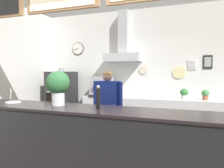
% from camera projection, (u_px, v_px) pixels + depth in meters
% --- Properties ---
extents(back_wall_assembly, '(5.61, 2.82, 3.08)m').
position_uv_depth(back_wall_assembly, '(142.00, 66.00, 5.20)').
color(back_wall_assembly, '#9E9E99').
rests_on(back_wall_assembly, ground_plane).
extents(service_counter, '(4.92, 0.61, 1.08)m').
position_uv_depth(service_counter, '(93.00, 152.00, 2.60)').
color(service_counter, black).
rests_on(service_counter, ground_plane).
extents(back_prep_counter, '(3.69, 0.64, 0.92)m').
position_uv_depth(back_prep_counter, '(160.00, 118.00, 4.90)').
color(back_prep_counter, silver).
rests_on(back_prep_counter, ground_plane).
extents(pizza_oven, '(0.65, 0.65, 1.62)m').
position_uv_depth(pizza_oven, '(62.00, 100.00, 5.65)').
color(pizza_oven, '#232326').
rests_on(pizza_oven, ground_plane).
extents(shop_worker, '(0.59, 0.27, 1.52)m').
position_uv_depth(shop_worker, '(108.00, 111.00, 3.92)').
color(shop_worker, '#232328').
rests_on(shop_worker, ground_plane).
extents(espresso_machine, '(0.48, 0.55, 0.48)m').
position_uv_depth(espresso_machine, '(102.00, 86.00, 5.34)').
color(espresso_machine, '#A3A5AD').
rests_on(espresso_machine, back_prep_counter).
extents(potted_sage, '(0.16, 0.16, 0.22)m').
position_uv_depth(potted_sage, '(205.00, 94.00, 4.56)').
color(potted_sage, '#9E563D').
rests_on(potted_sage, back_prep_counter).
extents(potted_oregano, '(0.18, 0.18, 0.23)m').
position_uv_depth(potted_oregano, '(184.00, 93.00, 4.69)').
color(potted_oregano, beige).
rests_on(potted_oregano, back_prep_counter).
extents(potted_thyme, '(0.21, 0.21, 0.24)m').
position_uv_depth(potted_thyme, '(115.00, 91.00, 5.28)').
color(potted_thyme, '#4C4C51').
rests_on(potted_thyme, back_prep_counter).
extents(condiment_plate, '(0.21, 0.21, 0.01)m').
position_uv_depth(condiment_plate, '(13.00, 102.00, 3.05)').
color(condiment_plate, white).
rests_on(condiment_plate, service_counter).
extents(basil_vase, '(0.31, 0.31, 0.45)m').
position_uv_depth(basil_vase, '(58.00, 86.00, 2.79)').
color(basil_vase, silver).
rests_on(basil_vase, service_counter).
extents(pepper_grinder, '(0.05, 0.05, 0.28)m').
position_uv_depth(pepper_grinder, '(98.00, 97.00, 2.53)').
color(pepper_grinder, black).
rests_on(pepper_grinder, service_counter).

